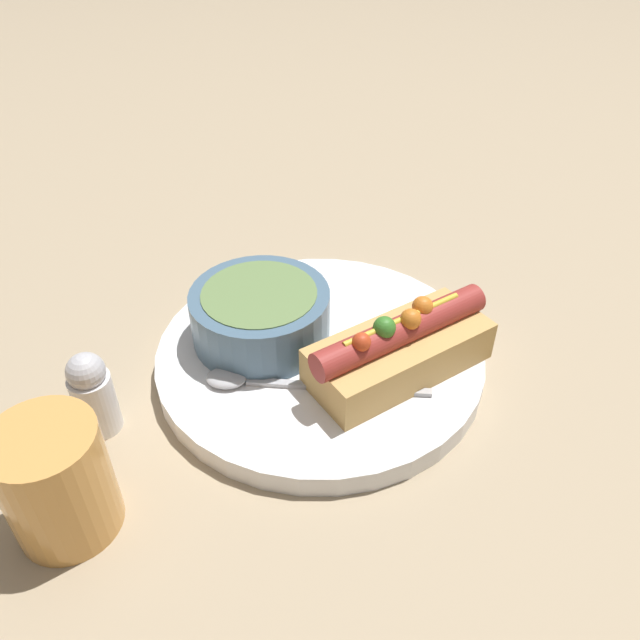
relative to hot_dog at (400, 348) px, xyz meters
The scene contains 7 objects.
ground_plane 0.08m from the hot_dog, 94.10° to the left, with size 4.00×4.00×0.00m, color tan.
dinner_plate 0.08m from the hot_dog, 94.10° to the left, with size 0.28×0.28×0.02m.
hot_dog is the anchor object (origin of this frame).
soup_bowl 0.12m from the hot_dog, 97.89° to the left, with size 0.12×0.12×0.05m.
spoon 0.11m from the hot_dog, 127.57° to the left, with size 0.08×0.17×0.01m.
drinking_glass 0.26m from the hot_dog, 147.77° to the left, with size 0.07×0.07×0.09m.
salt_shaker 0.24m from the hot_dog, 129.08° to the left, with size 0.03×0.03×0.07m.
Camera 1 is at (-0.35, -0.19, 0.36)m, focal length 35.00 mm.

